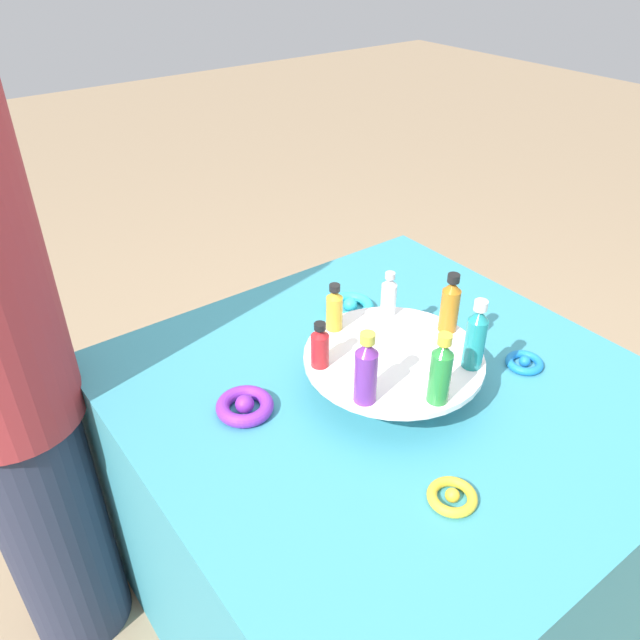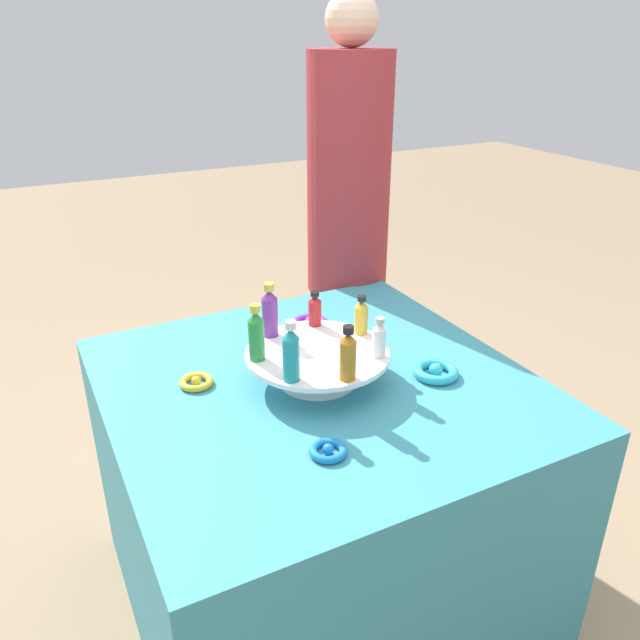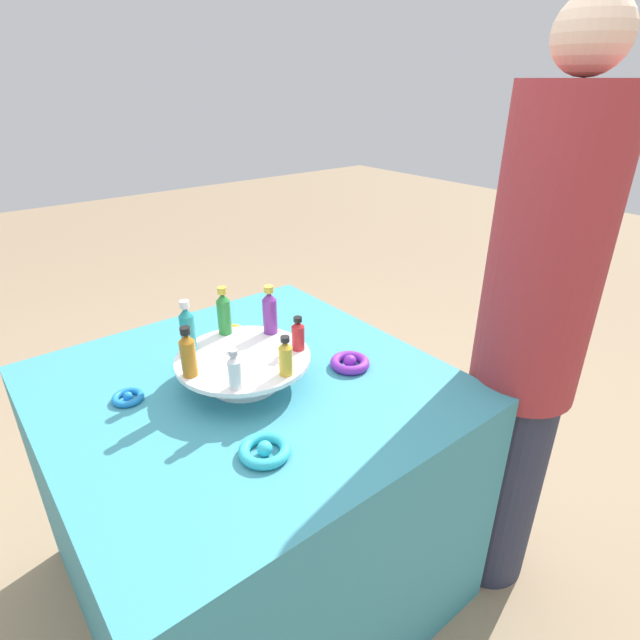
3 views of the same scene
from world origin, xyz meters
name	(u,v)px [view 1 (image 1 of 3)]	position (x,y,z in m)	size (l,w,h in m)	color
ground_plane	(374,603)	(0.00, 0.00, 0.00)	(12.00, 12.00, 0.00)	#997F60
party_table	(381,510)	(0.00, 0.00, 0.36)	(0.98, 0.98, 0.73)	teal
display_stand	(393,365)	(0.00, 0.00, 0.78)	(0.34, 0.34, 0.08)	white
bottle_teal	(476,337)	(0.11, 0.09, 0.87)	(0.04, 0.04, 0.14)	teal
bottle_amber	(449,304)	(0.00, 0.14, 0.86)	(0.04, 0.04, 0.13)	#AD6B19
bottle_clear	(389,295)	(-0.11, 0.09, 0.85)	(0.03, 0.03, 0.10)	silver
bottle_gold	(334,309)	(-0.14, -0.04, 0.85)	(0.03, 0.03, 0.10)	gold
bottle_red	(320,346)	(-0.06, -0.13, 0.85)	(0.03, 0.03, 0.09)	#B21E23
bottle_purple	(366,370)	(0.07, -0.13, 0.87)	(0.04, 0.04, 0.14)	#702D93
bottle_green	(441,371)	(0.14, -0.03, 0.87)	(0.04, 0.04, 0.14)	#288438
ribbon_bow_teal	(350,306)	(-0.27, 0.11, 0.74)	(0.11, 0.11, 0.03)	#2DB7CC
ribbon_bow_purple	(245,406)	(-0.11, -0.27, 0.74)	(0.11, 0.11, 0.04)	purple
ribbon_bow_gold	(452,497)	(0.27, -0.11, 0.73)	(0.08, 0.08, 0.02)	gold
ribbon_bow_blue	(524,363)	(0.11, 0.27, 0.73)	(0.08, 0.08, 0.02)	blue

